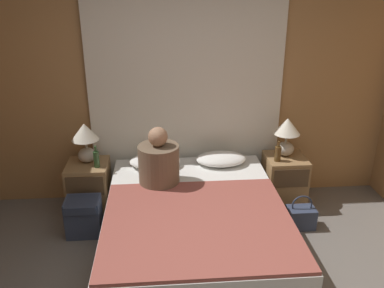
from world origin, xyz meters
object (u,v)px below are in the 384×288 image
Objects in this scene: beer_bottle_on_left_stand at (96,159)px; nightstand_right at (284,181)px; lamp_right at (287,133)px; person_left_in_bed at (159,163)px; lamp_left at (85,138)px; backpack_on_floor at (84,215)px; beer_bottle_on_right_stand at (278,153)px; pillow_left at (155,161)px; handbag_on_floor at (301,217)px; bed at (195,228)px; pillow_right at (221,159)px; nightstand_left at (89,188)px.

nightstand_right is at bearing 2.34° from beer_bottle_on_left_stand.
person_left_in_bed is at bearing -162.18° from lamp_right.
lamp_left reaches higher than backpack_on_floor.
nightstand_right is 1.49× the size of backpack_on_floor.
nightstand_right is 0.40m from beer_bottle_on_right_stand.
pillow_left is at bearing 10.11° from beer_bottle_on_left_stand.
nightstand_right is 0.51m from handbag_on_floor.
beer_bottle_on_right_stand is at bearing -4.67° from pillow_left.
bed is 3.62× the size of nightstand_right.
pillow_right reaches higher than backpack_on_floor.
pillow_right is at bearing 0.00° from pillow_left.
person_left_in_bed is at bearing -83.88° from pillow_left.
beer_bottle_on_right_stand is (0.58, -0.11, 0.09)m from pillow_right.
handbag_on_floor is at bearing -12.38° from nightstand_left.
beer_bottle_on_left_stand is at bearing -175.93° from lamp_right.
lamp_right reaches higher than bed.
lamp_left is 0.78m from backpack_on_floor.
beer_bottle_on_right_stand is at bearing -2.35° from nightstand_left.
lamp_right is at bearing 3.02° from pillow_right.
beer_bottle_on_right_stand is at bearing 13.42° from person_left_in_bed.
nightstand_right is 2.16m from backpack_on_floor.
bed is 8.89× the size of beer_bottle_on_left_stand.
lamp_left is 1.83× the size of beer_bottle_on_left_stand.
pillow_right is (1.41, -0.04, -0.27)m from lamp_left.
person_left_in_bed is at bearing -164.51° from nightstand_right.
lamp_left reaches higher than nightstand_left.
pillow_right is 1.30m from beer_bottle_on_left_stand.
nightstand_right is at bearing 36.64° from bed.
pillow_right reaches higher than bed.
pillow_left is at bearing -3.02° from lamp_left.
bed is 3.52× the size of person_left_in_bed.
lamp_right is 1.44m from person_left_in_bed.
beer_bottle_on_left_stand reaches higher than backpack_on_floor.
bed is at bearing -143.36° from nightstand_right.
handbag_on_floor is at bearing -33.49° from pillow_right.
nightstand_left is at bearing 153.17° from person_left_in_bed.
bed reaches higher than backpack_on_floor.
person_left_in_bed reaches higher than bed.
lamp_right is at bearing 38.70° from bed.
lamp_left is at bearing 149.60° from person_left_in_bed.
bed is 1.25m from beer_bottle_on_left_stand.
beer_bottle_on_left_stand is at bearing -35.06° from nightstand_left.
beer_bottle_on_right_stand reaches higher than handbag_on_floor.
handbag_on_floor is (2.17, -0.06, -0.10)m from backpack_on_floor.
pillow_right is 1.40× the size of backpack_on_floor.
lamp_left is at bearing 175.91° from beer_bottle_on_right_stand.
bed is 0.94m from pillow_right.
pillow_right is at bearing 66.51° from bed.
lamp_right is at bearing 12.69° from backpack_on_floor.
nightstand_right is at bearing 11.12° from backpack_on_floor.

